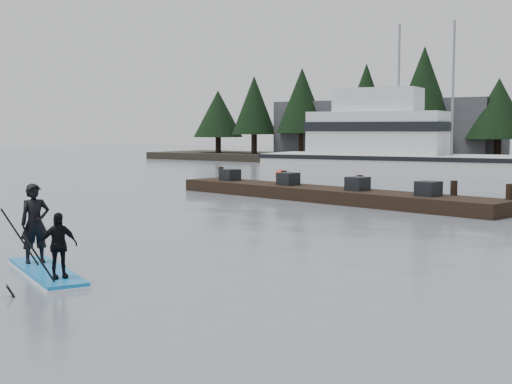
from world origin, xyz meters
The scene contains 7 objects.
ground centered at (0.00, 0.00, 0.00)m, with size 160.00×160.00×0.00m, color slate.
waterfront_building centered at (-14.00, 44.00, 2.50)m, with size 18.00×6.00×5.00m, color #4C4C51.
fishing_boat_large centered at (-6.06, 29.24, 0.74)m, with size 17.68×7.14×9.75m.
floating_dock centered at (-2.72, 14.50, 0.25)m, with size 14.75×1.97×0.49m, color black.
buoy_b centered at (-4.87, 21.44, 0.00)m, with size 0.58×0.58×0.58m, color red.
buoy_a centered at (-10.94, 23.81, 0.00)m, with size 0.61×0.61×0.61m, color red.
paddleboard_duo centered at (-0.18, -0.70, 0.58)m, with size 3.16×2.03×2.19m.
Camera 1 is at (10.84, -9.29, 2.78)m, focal length 50.00 mm.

